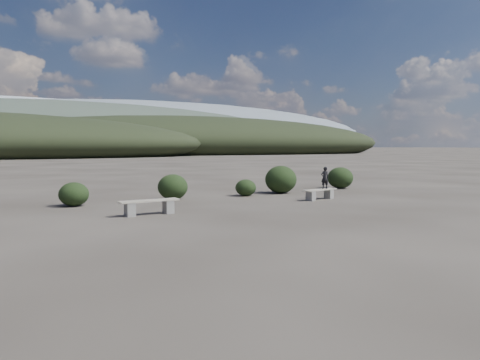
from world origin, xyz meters
name	(u,v)px	position (x,y,z in m)	size (l,w,h in m)	color
ground	(314,231)	(0.00, 0.00, 0.00)	(1200.00, 1200.00, 0.00)	#2C2722
bench_left	(149,206)	(-3.14, 4.56, 0.29)	(1.96, 0.64, 0.48)	gray
bench_right	(320,193)	(4.20, 5.80, 0.26)	(1.77, 0.83, 0.43)	gray
seated_person	(325,178)	(4.49, 5.88, 0.88)	(0.33, 0.21, 0.90)	black
shrub_a	(74,194)	(-5.10, 7.84, 0.44)	(1.07, 1.07, 0.88)	black
shrub_b	(173,187)	(-1.24, 8.32, 0.52)	(1.22, 1.22, 1.04)	black
shrub_c	(246,188)	(2.07, 8.36, 0.36)	(0.91, 0.91, 0.73)	black
shrub_d	(281,180)	(4.06, 8.75, 0.64)	(1.46, 1.46, 1.27)	black
shrub_e	(340,178)	(8.09, 9.61, 0.55)	(1.32, 1.32, 1.10)	black
mountain_ridges	(21,133)	(-7.48, 339.06, 10.84)	(500.00, 400.00, 56.00)	black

